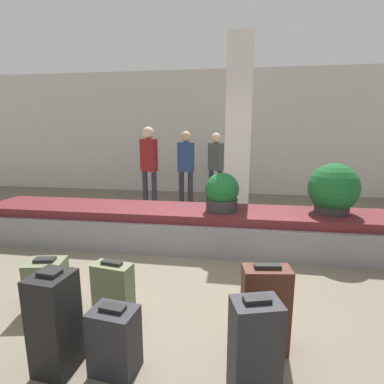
# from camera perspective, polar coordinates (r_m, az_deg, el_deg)

# --- Properties ---
(ground_plane) EXTENTS (18.00, 18.00, 0.00)m
(ground_plane) POSITION_cam_1_polar(r_m,az_deg,el_deg) (3.08, -5.06, -21.40)
(ground_plane) COLOR #6B6051
(back_wall) EXTENTS (18.00, 0.06, 3.20)m
(back_wall) POSITION_cam_1_polar(r_m,az_deg,el_deg) (8.07, 4.17, 11.13)
(back_wall) COLOR beige
(back_wall) RESTS_ON ground_plane
(carousel) EXTENTS (6.56, 0.99, 0.55)m
(carousel) POSITION_cam_1_polar(r_m,az_deg,el_deg) (4.47, 0.00, -6.73)
(carousel) COLOR gray
(carousel) RESTS_ON ground_plane
(pillar) EXTENTS (0.42, 0.42, 3.20)m
(pillar) POSITION_cam_1_polar(r_m,az_deg,el_deg) (5.27, 8.73, 10.73)
(pillar) COLOR silver
(pillar) RESTS_ON ground_plane
(suitcase_0) EXTENTS (0.34, 0.27, 0.51)m
(suitcase_0) POSITION_cam_1_polar(r_m,az_deg,el_deg) (2.39, -14.55, -25.69)
(suitcase_0) COLOR #232328
(suitcase_0) RESTS_ON ground_plane
(suitcase_1) EXTENTS (0.39, 0.24, 0.50)m
(suitcase_1) POSITION_cam_1_polar(r_m,az_deg,el_deg) (3.03, -14.79, -17.15)
(suitcase_1) COLOR #5B6647
(suitcase_1) RESTS_ON ground_plane
(suitcase_2) EXTENTS (0.29, 0.30, 0.76)m
(suitcase_2) POSITION_cam_1_polar(r_m,az_deg,el_deg) (2.46, -24.67, -21.68)
(suitcase_2) COLOR black
(suitcase_2) RESTS_ON ground_plane
(suitcase_4) EXTENTS (0.34, 0.29, 0.70)m
(suitcase_4) POSITION_cam_1_polar(r_m,az_deg,el_deg) (2.14, 11.85, -27.38)
(suitcase_4) COLOR #232328
(suitcase_4) RESTS_ON ground_plane
(suitcase_5) EXTENTS (0.37, 0.23, 0.71)m
(suitcase_5) POSITION_cam_1_polar(r_m,az_deg,el_deg) (2.50, 13.76, -20.93)
(suitcase_5) COLOR #472319
(suitcase_5) RESTS_ON ground_plane
(suitcase_6) EXTENTS (0.38, 0.32, 0.50)m
(suitcase_6) POSITION_cam_1_polar(r_m,az_deg,el_deg) (3.29, -25.85, -15.50)
(suitcase_6) COLOR #5B6647
(suitcase_6) RESTS_ON ground_plane
(potted_plant_0) EXTENTS (0.67, 0.67, 0.69)m
(potted_plant_0) POSITION_cam_1_polar(r_m,az_deg,el_deg) (4.53, 25.32, 0.38)
(potted_plant_0) COLOR #2D2D2D
(potted_plant_0) RESTS_ON carousel
(potted_plant_1) EXTENTS (0.48, 0.48, 0.55)m
(potted_plant_1) POSITION_cam_1_polar(r_m,az_deg,el_deg) (4.23, 5.71, -0.24)
(potted_plant_1) COLOR #2D2D2D
(potted_plant_1) RESTS_ON carousel
(traveler_0) EXTENTS (0.35, 0.25, 1.75)m
(traveler_0) POSITION_cam_1_polar(r_m,az_deg,el_deg) (6.29, -8.20, 5.88)
(traveler_0) COLOR #282833
(traveler_0) RESTS_ON ground_plane
(traveler_1) EXTENTS (0.36, 0.26, 1.66)m
(traveler_1) POSITION_cam_1_polar(r_m,az_deg,el_deg) (6.49, -1.18, 5.60)
(traveler_1) COLOR #282833
(traveler_1) RESTS_ON ground_plane
(traveler_2) EXTENTS (0.37, 0.33, 1.62)m
(traveler_2) POSITION_cam_1_polar(r_m,az_deg,el_deg) (6.88, 4.53, 5.69)
(traveler_2) COLOR #282833
(traveler_2) RESTS_ON ground_plane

